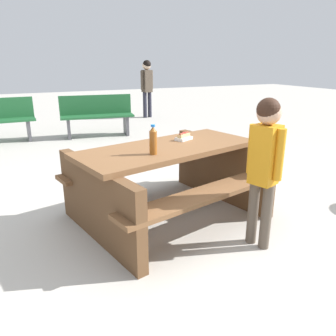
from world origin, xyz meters
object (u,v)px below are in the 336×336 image
soda_bottle (153,141)px  bystander_adult (147,81)px  picnic_table (168,176)px  child_in_coat (265,155)px  park_bench_near (97,115)px  hotdog_tray (184,137)px

soda_bottle → bystander_adult: (2.37, 6.10, 0.12)m
picnic_table → child_in_coat: 1.04m
child_in_coat → park_bench_near: child_in_coat is taller
soda_bottle → child_in_coat: bearing=-42.1°
hotdog_tray → child_in_coat: bearing=-78.7°
hotdog_tray → child_in_coat: size_ratio=0.16×
soda_bottle → bystander_adult: 6.54m
soda_bottle → hotdog_tray: 0.64m
child_in_coat → hotdog_tray: bearing=101.3°
picnic_table → park_bench_near: 4.12m
picnic_table → park_bench_near: bearing=86.2°
soda_bottle → child_in_coat: (0.71, -0.64, -0.06)m
bystander_adult → park_bench_near: bearing=-136.1°
park_bench_near → bystander_adult: bearing=43.9°
park_bench_near → hotdog_tray: bearing=-90.1°
picnic_table → park_bench_near: park_bench_near is taller
hotdog_tray → park_bench_near: 3.95m
hotdog_tray → park_bench_near: (0.01, 3.94, -0.33)m
soda_bottle → hotdog_tray: soda_bottle is taller
child_in_coat → park_bench_near: bearing=92.3°
soda_bottle → park_bench_near: soda_bottle is taller
hotdog_tray → picnic_table: bearing=-147.0°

